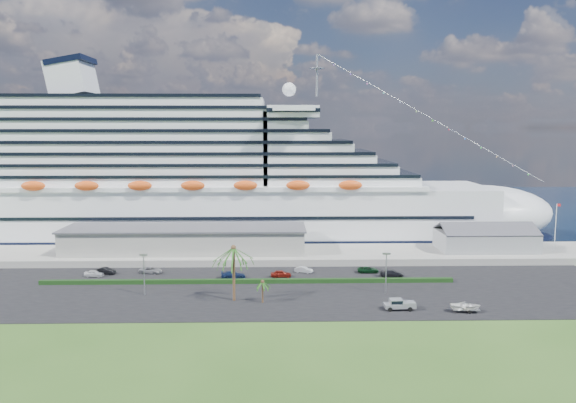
{
  "coord_description": "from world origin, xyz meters",
  "views": [
    {
      "loc": [
        -1.97,
        -100.45,
        33.0
      ],
      "look_at": [
        0.93,
        30.0,
        15.84
      ],
      "focal_mm": 35.0,
      "sensor_mm": 36.0,
      "label": 1
    }
  ],
  "objects_px": {
    "cruise_ship": "(209,184)",
    "pickup_truck": "(399,304)",
    "parked_car_3": "(233,275)",
    "boat_trailer": "(466,306)"
  },
  "relations": [
    {
      "from": "cruise_ship",
      "to": "pickup_truck",
      "type": "bearing_deg",
      "value": -57.64
    },
    {
      "from": "parked_car_3",
      "to": "cruise_ship",
      "type": "bearing_deg",
      "value": 10.76
    },
    {
      "from": "parked_car_3",
      "to": "pickup_truck",
      "type": "height_order",
      "value": "pickup_truck"
    },
    {
      "from": "cruise_ship",
      "to": "pickup_truck",
      "type": "distance_m",
      "value": 79.95
    },
    {
      "from": "cruise_ship",
      "to": "boat_trailer",
      "type": "distance_m",
      "value": 87.87
    },
    {
      "from": "parked_car_3",
      "to": "boat_trailer",
      "type": "xyz_separation_m",
      "value": [
        43.49,
        -23.92,
        0.37
      ]
    },
    {
      "from": "cruise_ship",
      "to": "parked_car_3",
      "type": "relative_size",
      "value": 35.65
    },
    {
      "from": "cruise_ship",
      "to": "pickup_truck",
      "type": "relative_size",
      "value": 33.44
    },
    {
      "from": "boat_trailer",
      "to": "cruise_ship",
      "type": "bearing_deg",
      "value": 128.34
    },
    {
      "from": "cruise_ship",
      "to": "parked_car_3",
      "type": "bearing_deg",
      "value": -76.97
    }
  ]
}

